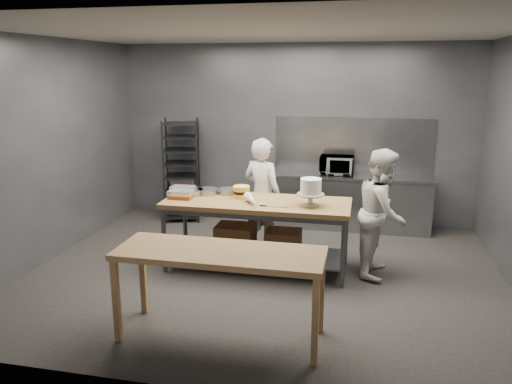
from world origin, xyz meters
TOP-DOWN VIEW (x-y plane):
  - ground at (0.00, 0.00)m, footprint 6.00×6.00m
  - back_wall at (0.00, 2.50)m, footprint 6.00×0.04m
  - work_table at (-0.15, 0.19)m, footprint 2.40×0.90m
  - near_counter at (-0.11, -1.62)m, footprint 2.00×0.70m
  - back_counter at (1.00, 2.18)m, footprint 2.60×0.60m
  - splashback_panel at (1.00, 2.48)m, footprint 2.60×0.02m
  - speed_rack at (-1.88, 2.10)m, footprint 0.76×0.79m
  - chef_behind at (-0.20, 0.82)m, footprint 0.71×0.59m
  - chef_right at (1.45, 0.33)m, footprint 0.72×0.87m
  - microwave at (0.76, 2.18)m, footprint 0.54×0.37m
  - frosted_cake_stand at (0.57, 0.07)m, footprint 0.34×0.34m
  - layer_cake at (-0.37, 0.28)m, footprint 0.22×0.22m
  - cake_pans at (-0.88, 0.36)m, footprint 0.75×0.42m
  - piping_bag at (-0.16, -0.02)m, footprint 0.29×0.39m
  - offset_spatula at (0.08, -0.07)m, footprint 0.36×0.02m
  - pastry_clamshells at (-1.16, 0.19)m, footprint 0.37×0.43m

SIDE VIEW (x-z plane):
  - ground at x=0.00m, z-range 0.00..0.00m
  - back_counter at x=1.00m, z-range 0.00..0.90m
  - work_table at x=-0.15m, z-range 0.11..1.03m
  - near_counter at x=-0.11m, z-range 0.36..1.26m
  - chef_right at x=1.45m, z-range 0.00..1.63m
  - chef_behind at x=-0.20m, z-range 0.00..1.65m
  - speed_rack at x=-1.88m, z-range -0.02..1.73m
  - offset_spatula at x=0.08m, z-range 0.92..0.93m
  - cake_pans at x=-0.88m, z-range 0.92..1.00m
  - pastry_clamshells at x=-1.16m, z-range 0.92..1.03m
  - piping_bag at x=-0.16m, z-range 0.92..1.04m
  - layer_cake at x=-0.37m, z-range 0.92..1.08m
  - microwave at x=0.76m, z-range 0.90..1.20m
  - frosted_cake_stand at x=0.57m, z-range 0.97..1.32m
  - splashback_panel at x=1.00m, z-range 0.90..1.80m
  - back_wall at x=0.00m, z-range 0.00..3.00m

